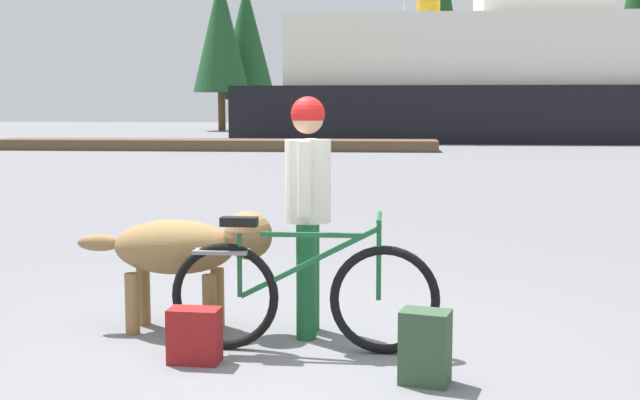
# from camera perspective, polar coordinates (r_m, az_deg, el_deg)

# --- Properties ---
(ground_plane) EXTENTS (160.00, 160.00, 0.00)m
(ground_plane) POSITION_cam_1_polar(r_m,az_deg,el_deg) (5.20, -2.98, -11.27)
(ground_plane) COLOR slate
(bicycle) EXTENTS (1.77, 0.44, 0.91)m
(bicycle) POSITION_cam_1_polar(r_m,az_deg,el_deg) (5.23, -1.31, -6.73)
(bicycle) COLOR black
(bicycle) RESTS_ON ground_plane
(person_cyclist) EXTENTS (0.32, 0.53, 1.67)m
(person_cyclist) POSITION_cam_1_polar(r_m,az_deg,el_deg) (5.52, -0.87, 0.45)
(person_cyclist) COLOR #19592D
(person_cyclist) RESTS_ON ground_plane
(dog) EXTENTS (1.42, 0.46, 0.87)m
(dog) POSITION_cam_1_polar(r_m,az_deg,el_deg) (5.75, -9.55, -3.48)
(dog) COLOR olive
(dog) RESTS_ON ground_plane
(backpack) EXTENTS (0.32, 0.26, 0.43)m
(backpack) POSITION_cam_1_polar(r_m,az_deg,el_deg) (4.73, 7.55, -10.41)
(backpack) COLOR #334C33
(backpack) RESTS_ON ground_plane
(handbag_pannier) EXTENTS (0.33, 0.19, 0.35)m
(handbag_pannier) POSITION_cam_1_polar(r_m,az_deg,el_deg) (5.12, -8.98, -9.58)
(handbag_pannier) COLOR maroon
(handbag_pannier) RESTS_ON ground_plane
(dock_pier) EXTENTS (16.64, 2.12, 0.40)m
(dock_pier) POSITION_cam_1_polar(r_m,az_deg,el_deg) (30.24, -7.57, 3.95)
(dock_pier) COLOR brown
(dock_pier) RESTS_ON ground_plane
(ferry_boat) EXTENTS (23.36, 8.63, 8.15)m
(ferry_boat) POSITION_cam_1_polar(r_m,az_deg,el_deg) (39.35, 12.00, 8.29)
(ferry_boat) COLOR black
(ferry_boat) RESTS_ON ground_plane
(sailboat_moored) EXTENTS (8.38, 2.35, 8.95)m
(sailboat_moored) POSITION_cam_1_polar(r_m,az_deg,el_deg) (36.09, 6.03, 4.87)
(sailboat_moored) COLOR navy
(sailboat_moored) RESTS_ON ground_plane
(pine_tree_far_left) EXTENTS (3.80, 3.80, 10.50)m
(pine_tree_far_left) POSITION_cam_1_polar(r_m,az_deg,el_deg) (55.04, -7.13, 11.76)
(pine_tree_far_left) COLOR #4C331E
(pine_tree_far_left) RESTS_ON ground_plane
(pine_tree_center) EXTENTS (3.19, 3.19, 12.19)m
(pine_tree_center) POSITION_cam_1_polar(r_m,az_deg,el_deg) (51.87, 8.60, 13.31)
(pine_tree_center) COLOR #4C331E
(pine_tree_center) RESTS_ON ground_plane
(pine_tree_far_right) EXTENTS (3.25, 3.25, 12.44)m
(pine_tree_far_right) POSITION_cam_1_polar(r_m,az_deg,el_deg) (54.09, 21.89, 12.89)
(pine_tree_far_right) COLOR #4C331E
(pine_tree_far_right) RESTS_ON ground_plane
(pine_tree_mid_back) EXTENTS (4.19, 4.19, 10.43)m
(pine_tree_mid_back) POSITION_cam_1_polar(r_m,az_deg,el_deg) (58.08, -5.32, 11.26)
(pine_tree_mid_back) COLOR #4C331E
(pine_tree_mid_back) RESTS_ON ground_plane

